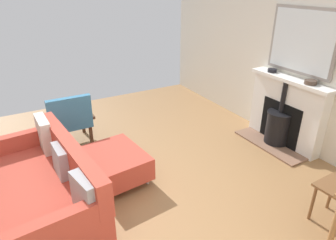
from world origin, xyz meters
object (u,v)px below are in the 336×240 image
at_px(mantel_bowl_near, 272,70).
at_px(mantel_bowl_far, 311,82).
at_px(sofa, 43,188).
at_px(ottoman, 115,163).
at_px(fireplace, 284,116).
at_px(armchair_accent, 69,118).

distance_m(mantel_bowl_near, mantel_bowl_far, 0.66).
height_order(mantel_bowl_far, sofa, mantel_bowl_far).
height_order(mantel_bowl_far, ottoman, mantel_bowl_far).
bearing_deg(mantel_bowl_far, fireplace, -87.88).
distance_m(mantel_bowl_far, armchair_accent, 3.39).
relative_size(mantel_bowl_near, armchair_accent, 0.16).
xyz_separation_m(ottoman, armchair_accent, (0.28, -1.12, 0.22)).
bearing_deg(fireplace, mantel_bowl_far, 92.12).
height_order(ottoman, armchair_accent, armchair_accent).
height_order(mantel_bowl_near, armchair_accent, mantel_bowl_near).
bearing_deg(mantel_bowl_near, mantel_bowl_far, 90.00).
bearing_deg(ottoman, fireplace, 171.95).
xyz_separation_m(fireplace, mantel_bowl_far, (-0.01, 0.31, 0.61)).
height_order(fireplace, sofa, fireplace).
relative_size(sofa, ottoman, 2.10).
distance_m(fireplace, mantel_bowl_near, 0.70).
bearing_deg(armchair_accent, sofa, 66.84).
distance_m(ottoman, armchair_accent, 1.17).
xyz_separation_m(fireplace, sofa, (3.39, -0.10, -0.10)).
relative_size(mantel_bowl_far, armchair_accent, 0.19).
distance_m(fireplace, mantel_bowl_far, 0.69).
distance_m(sofa, ottoman, 0.91).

